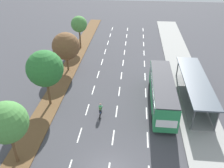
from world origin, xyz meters
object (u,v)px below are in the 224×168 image
object	(u,v)px
bus	(162,90)
median_tree_fourth	(79,24)
bus_shelter	(197,87)
median_tree_second	(45,69)
median_tree_third	(66,46)
median_tree_nearest	(7,122)
cyclist	(100,110)

from	to	relation	value
bus	median_tree_fourth	xyz separation A→B (m)	(-13.50, 16.73, 2.47)
bus_shelter	bus	bearing A→B (deg)	-162.09
bus_shelter	median_tree_second	distance (m)	18.18
median_tree_third	median_tree_nearest	bearing A→B (deg)	-90.09
bus_shelter	median_tree_nearest	distance (m)	21.47
cyclist	median_tree_third	distance (m)	12.92
cyclist	median_tree_fourth	size ratio (longest dim) A/B	0.31
median_tree_third	bus_shelter	bearing A→B (deg)	-19.65
cyclist	median_tree_nearest	bearing A→B (deg)	-131.91
bus_shelter	cyclist	xyz separation A→B (m)	(-11.29, -4.33, -1.08)
median_tree_nearest	median_tree_second	distance (m)	9.00
bus_shelter	median_tree_third	xyz separation A→B (m)	(-17.81, 6.36, 2.12)
median_tree_third	median_tree_fourth	world-z (taller)	median_tree_third
median_tree_second	median_tree_fourth	bearing A→B (deg)	90.18
bus	cyclist	size ratio (longest dim) A/B	6.20
bus_shelter	cyclist	size ratio (longest dim) A/B	6.92
bus	median_tree_nearest	bearing A→B (deg)	-142.94
bus	median_tree_second	xyz separation A→B (m)	(-13.45, -1.25, 2.84)
median_tree_nearest	median_tree_fourth	bearing A→B (deg)	89.88
cyclist	median_tree_second	size ratio (longest dim) A/B	0.26
median_tree_nearest	median_tree_fourth	world-z (taller)	median_tree_nearest
median_tree_nearest	median_tree_third	world-z (taller)	median_tree_nearest
bus	median_tree_fourth	world-z (taller)	median_tree_fourth
median_tree_nearest	median_tree_third	bearing A→B (deg)	89.91
cyclist	median_tree_third	xyz separation A→B (m)	(-6.52, 10.69, 3.19)
cyclist	median_tree_fourth	distance (m)	21.06
bus	median_tree_third	bearing A→B (deg)	150.23
bus_shelter	median_tree_third	size ratio (longest dim) A/B	2.13
bus	cyclist	world-z (taller)	bus
median_tree_nearest	bus_shelter	bearing A→B (deg)	33.09
bus	bus_shelter	bearing A→B (deg)	17.91
median_tree_nearest	median_tree_third	distance (m)	18.00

